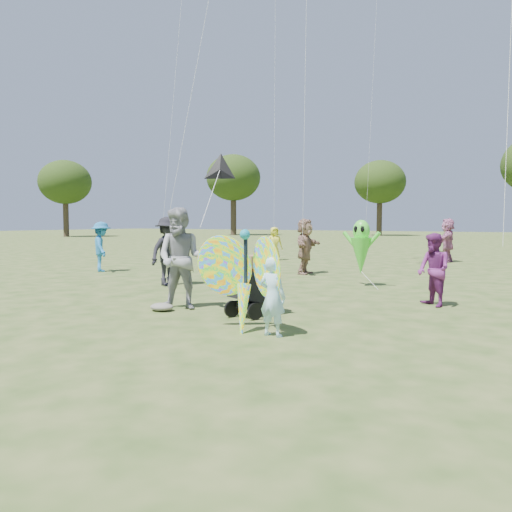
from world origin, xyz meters
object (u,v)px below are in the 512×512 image
(crowd_i, at_px, (101,247))
(alien_kite, at_px, (361,249))
(crowd_e, at_px, (434,270))
(crowd_g, at_px, (274,244))
(crowd_b, at_px, (168,251))
(crowd_j, at_px, (448,240))
(butterfly_kite, at_px, (244,280))
(child_girl, at_px, (273,297))
(adult_man, at_px, (181,258))
(crowd_d, at_px, (305,246))
(jogging_stroller, at_px, (255,282))

(crowd_i, bearing_deg, alien_kite, -137.64)
(crowd_e, height_order, crowd_g, crowd_e)
(crowd_b, distance_m, alien_kite, 5.06)
(crowd_g, relative_size, crowd_j, 0.80)
(crowd_g, height_order, butterfly_kite, butterfly_kite)
(child_girl, bearing_deg, adult_man, -18.78)
(crowd_d, relative_size, crowd_g, 1.23)
(crowd_g, distance_m, crowd_i, 7.80)
(crowd_g, bearing_deg, crowd_i, -157.51)
(jogging_stroller, distance_m, alien_kite, 4.88)
(crowd_j, distance_m, alien_kite, 9.26)
(jogging_stroller, height_order, butterfly_kite, butterfly_kite)
(jogging_stroller, bearing_deg, crowd_i, 178.23)
(child_girl, relative_size, jogging_stroller, 1.03)
(child_girl, bearing_deg, butterfly_kite, -3.28)
(child_girl, distance_m, crowd_g, 14.45)
(child_girl, relative_size, alien_kite, 0.68)
(crowd_g, bearing_deg, crowd_b, -127.00)
(child_girl, distance_m, crowd_b, 6.41)
(child_girl, bearing_deg, crowd_e, -107.05)
(crowd_d, relative_size, crowd_i, 1.06)
(crowd_e, xyz_separation_m, butterfly_kite, (-2.00, -3.86, 0.07))
(crowd_i, bearing_deg, jogging_stroller, -168.42)
(jogging_stroller, relative_size, alien_kite, 0.66)
(adult_man, height_order, crowd_j, adult_man)
(crowd_e, relative_size, crowd_g, 1.01)
(crowd_e, distance_m, alien_kite, 3.19)
(butterfly_kite, bearing_deg, crowd_g, 117.43)
(crowd_d, height_order, alien_kite, crowd_d)
(crowd_g, bearing_deg, butterfly_kite, -110.98)
(crowd_b, bearing_deg, child_girl, -119.73)
(crowd_i, bearing_deg, child_girl, -172.08)
(crowd_b, bearing_deg, butterfly_kite, -122.20)
(crowd_e, relative_size, crowd_j, 0.81)
(crowd_g, xyz_separation_m, alien_kite, (6.23, -6.48, 0.24))
(crowd_g, bearing_deg, alien_kite, -94.55)
(jogging_stroller, bearing_deg, crowd_b, 173.31)
(crowd_i, bearing_deg, crowd_d, -118.43)
(crowd_d, bearing_deg, crowd_e, -137.32)
(crowd_j, bearing_deg, butterfly_kite, 3.84)
(crowd_d, distance_m, alien_kite, 3.27)
(crowd_b, height_order, alien_kite, crowd_b)
(jogging_stroller, xyz_separation_m, alien_kite, (0.26, 4.86, 0.36))
(crowd_j, bearing_deg, alien_kite, 1.68)
(crowd_g, relative_size, butterfly_kite, 0.82)
(crowd_d, relative_size, jogging_stroller, 1.57)
(crowd_g, bearing_deg, jogging_stroller, -110.65)
(crowd_g, height_order, crowd_j, crowd_j)
(crowd_j, bearing_deg, crowd_b, -18.13)
(adult_man, relative_size, crowd_g, 1.35)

